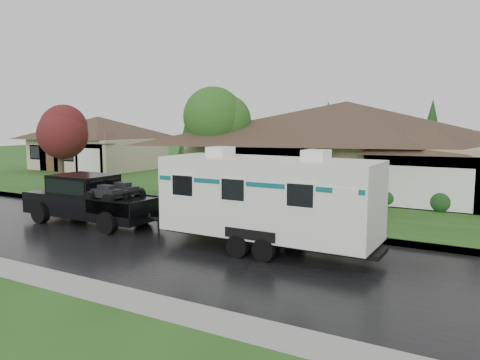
{
  "coord_description": "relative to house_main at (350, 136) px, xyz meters",
  "views": [
    {
      "loc": [
        10.98,
        -15.12,
        4.49
      ],
      "look_at": [
        1.15,
        2.0,
        2.02
      ],
      "focal_mm": 35.0,
      "sensor_mm": 36.0,
      "label": 1
    }
  ],
  "objects": [
    {
      "name": "ground",
      "position": [
        -2.29,
        -13.84,
        -3.59
      ],
      "size": [
        140.0,
        140.0,
        0.0
      ],
      "primitive_type": "plane",
      "color": "#254A17",
      "rests_on": "ground"
    },
    {
      "name": "road",
      "position": [
        -2.29,
        -15.84,
        -3.59
      ],
      "size": [
        140.0,
        8.0,
        0.01
      ],
      "primitive_type": "cube",
      "color": "black",
      "rests_on": "ground"
    },
    {
      "name": "curb",
      "position": [
        -2.29,
        -11.59,
        -3.52
      ],
      "size": [
        140.0,
        0.5,
        0.15
      ],
      "primitive_type": "cube",
      "color": "gray",
      "rests_on": "ground"
    },
    {
      "name": "lawn",
      "position": [
        -2.29,
        1.16,
        -3.52
      ],
      "size": [
        140.0,
        26.0,
        0.15
      ],
      "primitive_type": "cube",
      "color": "#254A17",
      "rests_on": "ground"
    },
    {
      "name": "house_main",
      "position": [
        0.0,
        0.0,
        0.0
      ],
      "size": [
        19.44,
        10.8,
        6.9
      ],
      "color": "tan",
      "rests_on": "lawn"
    },
    {
      "name": "house_far",
      "position": [
        -24.07,
        2.02,
        -0.62
      ],
      "size": [
        10.8,
        8.64,
        5.8
      ],
      "color": "tan",
      "rests_on": "lawn"
    },
    {
      "name": "tree_left_green",
      "position": [
        -6.32,
        -5.46,
        0.92
      ],
      "size": [
        3.8,
        3.8,
        6.28
      ],
      "color": "#382B1E",
      "rests_on": "lawn"
    },
    {
      "name": "tree_red",
      "position": [
        -16.26,
        -8.69,
        0.23
      ],
      "size": [
        3.2,
        3.2,
        5.3
      ],
      "color": "#382B1E",
      "rests_on": "lawn"
    },
    {
      "name": "shrub_row",
      "position": [
        -0.29,
        -4.54,
        -2.94
      ],
      "size": [
        13.6,
        1.0,
        1.0
      ],
      "color": "#143814",
      "rests_on": "lawn"
    },
    {
      "name": "pickup_truck",
      "position": [
        -7.24,
        -14.62,
        -2.44
      ],
      "size": [
        6.47,
        2.46,
        2.16
      ],
      "color": "black",
      "rests_on": "ground"
    },
    {
      "name": "travel_trailer",
      "position": [
        1.57,
        -14.62,
        -1.69
      ],
      "size": [
        7.98,
        2.8,
        3.58
      ],
      "color": "white",
      "rests_on": "ground"
    }
  ]
}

